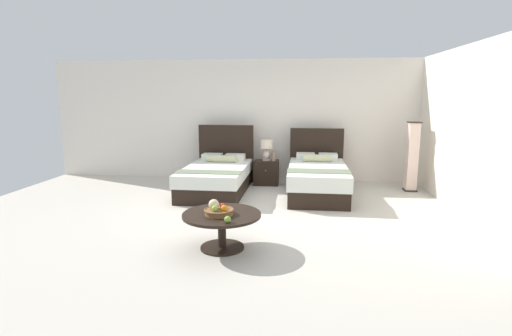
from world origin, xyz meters
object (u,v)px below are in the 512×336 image
at_px(loose_apple, 228,219).
at_px(coffee_table, 222,222).
at_px(fruit_bowl, 218,210).
at_px(bed_near_corner, 317,178).
at_px(vase, 274,156).
at_px(nightstand, 266,173).
at_px(floor_lamp_corner, 412,157).
at_px(table_lamp, 267,148).
at_px(bed_near_window, 217,177).

bearing_deg(loose_apple, coffee_table, 111.60).
height_order(coffee_table, loose_apple, loose_apple).
bearing_deg(fruit_bowl, bed_near_corner, 65.74).
relative_size(bed_near_corner, vase, 10.46).
distance_m(nightstand, coffee_table, 3.73).
bearing_deg(coffee_table, floor_lamp_corner, 47.03).
bearing_deg(floor_lamp_corner, bed_near_corner, -164.80).
distance_m(table_lamp, floor_lamp_corner, 3.00).
relative_size(vase, coffee_table, 0.21).
xyz_separation_m(fruit_bowl, floor_lamp_corner, (3.27, 3.53, 0.18)).
xyz_separation_m(coffee_table, fruit_bowl, (-0.03, -0.06, 0.17)).
distance_m(bed_near_window, loose_apple, 3.42).
bearing_deg(bed_near_window, vase, 33.00).
distance_m(vase, coffee_table, 3.71).
relative_size(vase, loose_apple, 2.61).
height_order(nightstand, coffee_table, nightstand).
bearing_deg(nightstand, bed_near_window, -141.28).
relative_size(bed_near_window, vase, 10.29).
relative_size(bed_near_window, nightstand, 4.03).
distance_m(nightstand, floor_lamp_corner, 3.02).
relative_size(vase, floor_lamp_corner, 0.15).
bearing_deg(loose_apple, table_lamp, 88.39).
xyz_separation_m(bed_near_window, bed_near_corner, (2.01, -0.01, 0.02)).
height_order(table_lamp, floor_lamp_corner, floor_lamp_corner).
xyz_separation_m(bed_near_corner, nightstand, (-1.07, 0.76, -0.06)).
bearing_deg(fruit_bowl, nightstand, 85.64).
distance_m(bed_near_window, vase, 1.35).
relative_size(table_lamp, loose_apple, 5.57).
bearing_deg(table_lamp, nightstand, -90.00).
height_order(table_lamp, fruit_bowl, table_lamp).
relative_size(coffee_table, floor_lamp_corner, 0.71).
bearing_deg(fruit_bowl, loose_apple, -59.97).
xyz_separation_m(nightstand, loose_apple, (-0.11, -4.07, 0.24)).
bearing_deg(table_lamp, bed_near_corner, -36.23).
bearing_deg(vase, loose_apple, -93.89).
bearing_deg(coffee_table, bed_near_corner, 65.87).
relative_size(coffee_table, loose_apple, 12.44).
xyz_separation_m(table_lamp, fruit_bowl, (-0.29, -3.79, -0.29)).
bearing_deg(vase, bed_near_window, -147.00).
bearing_deg(loose_apple, bed_near_window, 103.98).
distance_m(fruit_bowl, loose_apple, 0.35).
xyz_separation_m(bed_near_window, vase, (1.10, 0.71, 0.33)).
distance_m(bed_near_window, floor_lamp_corner, 3.98).
bearing_deg(bed_near_corner, coffee_table, -114.13).
height_order(vase, fruit_bowl, vase).
bearing_deg(table_lamp, floor_lamp_corner, -5.04).
relative_size(nightstand, table_lamp, 1.20).
bearing_deg(bed_near_corner, fruit_bowl, -114.26).
xyz_separation_m(vase, loose_apple, (-0.27, -4.03, -0.14)).
bearing_deg(coffee_table, vase, 83.57).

